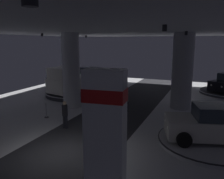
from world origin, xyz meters
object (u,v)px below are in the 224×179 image
Objects in this scene: column_right at (182,71)px; pickup_truck_far_left at (74,81)px; column_left at (71,71)px; display_platform_far_left at (77,93)px; display_car_mid_right at (212,124)px; visitor_walking_far at (65,113)px; visitor_walking_near at (127,99)px; display_car_deep_left at (91,75)px; brand_sign_pylon at (105,142)px; display_platform_deep_left at (91,82)px; display_platform_mid_right at (210,141)px.

column_right is 9.54m from pickup_truck_far_left.
display_platform_far_left is at bearing 116.12° from column_left.
display_car_mid_right is 2.86× the size of visitor_walking_far.
display_car_deep_left is at bearing 130.08° from visitor_walking_near.
visitor_walking_near is (-2.67, 9.55, -1.25)m from brand_sign_pylon.
display_car_mid_right is at bearing -17.88° from column_left.
visitor_walking_near is (6.04, -2.84, -0.41)m from pickup_truck_far_left.
column_right reaches higher than display_platform_deep_left.
display_car_mid_right is 17.94m from display_platform_deep_left.
display_platform_deep_left is at bearing 104.56° from display_platform_far_left.
column_left reaches higher than pickup_truck_far_left.
display_car_deep_left is (-0.03, -0.01, 0.87)m from display_platform_deep_left.
display_platform_mid_right is at bearing 6.61° from visitor_walking_far.
display_car_deep_left is (-10.87, 6.44, -1.74)m from column_right.
pickup_truck_far_left is at bearing 125.11° from brand_sign_pylon.
pickup_truck_far_left is at bearing 118.18° from visitor_walking_far.
display_platform_mid_right is at bearing -17.98° from column_left.
display_car_deep_left reaches higher than display_platform_deep_left.
display_platform_deep_left is 3.21× the size of visitor_walking_far.
display_platform_mid_right is (2.80, 6.05, -2.02)m from brand_sign_pylon.
brand_sign_pylon is 21.08m from display_car_deep_left.
column_left is 1.21× the size of display_car_deep_left.
column_right is 12.88m from display_platform_deep_left.
display_car_mid_right reaches higher than display_platform_far_left.
column_left is 9.93m from display_car_deep_left.
column_right is 3.46× the size of visitor_walking_far.
pickup_truck_far_left is at bearing -76.54° from display_car_deep_left.
display_platform_far_left is 1.15× the size of display_platform_mid_right.
brand_sign_pylon is at bearing -55.79° from display_platform_far_left.
display_car_deep_left is at bearing 104.86° from display_platform_far_left.
visitor_walking_far is at bearing -61.82° from pickup_truck_far_left.
display_platform_mid_right is at bearing -28.84° from pickup_truck_far_left.
column_right reaches higher than visitor_walking_near.
display_platform_mid_right is 1.09× the size of display_car_mid_right.
column_left is 11.53m from brand_sign_pylon.
visitor_walking_near is at bearing -25.23° from pickup_truck_far_left.
display_platform_deep_left is 3.21× the size of visitor_walking_near.
display_car_mid_right is (2.83, 6.06, -1.15)m from brand_sign_pylon.
column_right is 12.75m from display_car_deep_left.
visitor_walking_near is (5.96, -3.16, 0.70)m from display_platform_far_left.
pickup_truck_far_left reaches higher than visitor_walking_near.
pickup_truck_far_left is at bearing 177.65° from column_right.
column_left is 1.32× the size of brand_sign_pylon.
column_left reaches higher than display_platform_far_left.
pickup_truck_far_left is 6.23m from display_car_deep_left.
display_car_mid_right reaches higher than display_platform_deep_left.
column_left is at bearing -159.89° from column_right.
column_right is 0.97× the size of display_platform_far_left.
display_platform_far_left is at bearing 76.78° from pickup_truck_far_left.
column_right reaches higher than brand_sign_pylon.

